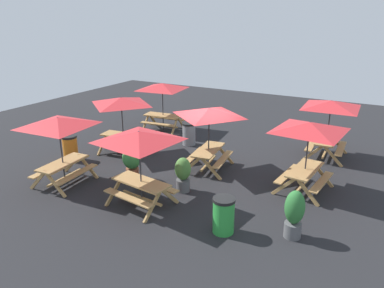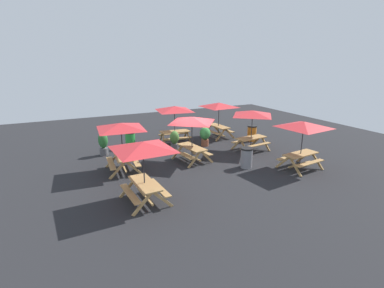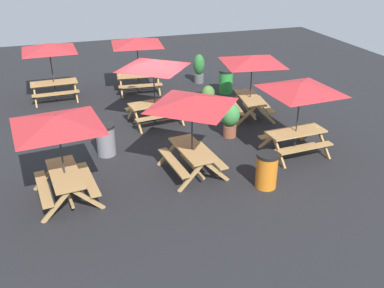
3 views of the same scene
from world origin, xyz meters
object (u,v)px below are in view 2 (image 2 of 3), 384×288
(picnic_table_5, at_px, (219,107))
(trash_bin_green, at_px, (130,140))
(picnic_table_1, at_px, (121,130))
(picnic_table_4, at_px, (303,128))
(picnic_table_0, at_px, (252,116))
(trash_bin_gray, at_px, (247,158))
(trash_bin_orange, at_px, (252,133))
(potted_plant_1, at_px, (103,143))
(potted_plant_0, at_px, (205,135))
(potted_plant_2, at_px, (175,140))
(picnic_table_6, at_px, (143,150))
(picnic_table_2, at_px, (192,123))
(picnic_table_3, at_px, (174,111))

(picnic_table_5, relative_size, trash_bin_green, 2.88)
(picnic_table_1, relative_size, picnic_table_4, 1.00)
(picnic_table_0, distance_m, trash_bin_gray, 3.20)
(picnic_table_5, xyz_separation_m, trash_bin_orange, (-1.68, -1.46, -1.49))
(picnic_table_4, relative_size, trash_bin_gray, 2.87)
(potted_plant_1, bearing_deg, picnic_table_1, -172.11)
(trash_bin_gray, height_order, trash_bin_green, same)
(potted_plant_0, height_order, potted_plant_2, potted_plant_0)
(picnic_table_0, height_order, picnic_table_6, same)
(picnic_table_2, height_order, potted_plant_2, picnic_table_2)
(picnic_table_0, height_order, picnic_table_1, same)
(picnic_table_0, relative_size, picnic_table_2, 1.00)
(picnic_table_2, xyz_separation_m, trash_bin_green, (3.59, 2.24, -1.49))
(picnic_table_0, relative_size, picnic_table_4, 0.83)
(trash_bin_green, distance_m, potted_plant_1, 1.78)
(picnic_table_1, height_order, potted_plant_1, picnic_table_1)
(picnic_table_2, xyz_separation_m, picnic_table_4, (-3.26, -4.11, 0.00))
(picnic_table_5, bearing_deg, trash_bin_green, 85.01)
(trash_bin_green, relative_size, potted_plant_2, 0.86)
(picnic_table_0, distance_m, potted_plant_2, 4.55)
(picnic_table_3, relative_size, trash_bin_green, 2.86)
(picnic_table_2, bearing_deg, potted_plant_0, -49.55)
(trash_bin_gray, relative_size, trash_bin_green, 1.00)
(picnic_table_3, bearing_deg, potted_plant_0, 143.67)
(picnic_table_2, relative_size, picnic_table_4, 0.83)
(picnic_table_0, xyz_separation_m, picnic_table_5, (3.33, 0.16, 0.00))
(picnic_table_2, distance_m, potted_plant_2, 2.46)
(picnic_table_3, height_order, potted_plant_1, picnic_table_3)
(picnic_table_4, bearing_deg, trash_bin_gray, -37.19)
(picnic_table_2, height_order, potted_plant_0, picnic_table_2)
(potted_plant_2, bearing_deg, picnic_table_4, -141.43)
(trash_bin_green, bearing_deg, potted_plant_1, 111.57)
(picnic_table_5, bearing_deg, picnic_table_3, 87.21)
(trash_bin_gray, bearing_deg, trash_bin_orange, -39.89)
(picnic_table_0, distance_m, picnic_table_1, 7.29)
(picnic_table_0, bearing_deg, picnic_table_6, 18.96)
(picnic_table_1, distance_m, picnic_table_5, 7.88)
(picnic_table_4, bearing_deg, picnic_table_1, -30.79)
(picnic_table_4, xyz_separation_m, picnic_table_5, (6.74, 0.47, 0.00))
(picnic_table_1, height_order, picnic_table_6, same)
(picnic_table_6, relative_size, trash_bin_gray, 2.88)
(trash_bin_orange, distance_m, potted_plant_2, 5.21)
(picnic_table_0, relative_size, trash_bin_gray, 2.38)
(picnic_table_1, bearing_deg, trash_bin_gray, -105.93)
(picnic_table_0, height_order, potted_plant_2, picnic_table_0)
(potted_plant_0, xyz_separation_m, potted_plant_1, (0.86, 5.76, 0.03))
(trash_bin_gray, relative_size, potted_plant_0, 0.85)
(picnic_table_5, distance_m, trash_bin_green, 6.07)
(picnic_table_2, bearing_deg, picnic_table_1, 80.47)
(trash_bin_green, relative_size, potted_plant_0, 0.85)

